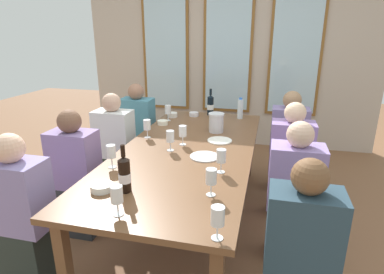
{
  "coord_description": "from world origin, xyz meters",
  "views": [
    {
      "loc": [
        0.66,
        -2.52,
        1.71
      ],
      "look_at": [
        0.0,
        0.15,
        0.79
      ],
      "focal_mm": 30.18,
      "sensor_mm": 36.0,
      "label": 1
    }
  ],
  "objects_px": {
    "wine_bottle_0": "(210,105)",
    "wine_glass_2": "(147,125)",
    "wine_glass_6": "(211,178)",
    "tasting_bowl_1": "(102,187)",
    "seated_person_1": "(293,197)",
    "seated_person_2": "(22,217)",
    "tasting_bowl_2": "(172,115)",
    "wine_glass_5": "(111,153)",
    "wine_glass_0": "(170,137)",
    "seated_person_6": "(138,131)",
    "wine_glass_1": "(168,110)",
    "wine_glass_7": "(218,217)",
    "wine_glass_8": "(183,132)",
    "tasting_bowl_3": "(194,114)",
    "wine_glass_4": "(117,196)",
    "tasting_bowl_0": "(163,123)",
    "seated_person_7": "(288,145)",
    "wine_glass_3": "(221,157)",
    "wine_bottle_1": "(125,174)",
    "metal_pitcher": "(216,123)",
    "white_plate_0": "(220,141)",
    "white_plate_1": "(205,157)",
    "seated_person_4": "(115,148)",
    "seated_person_5": "(290,164)",
    "seated_person_3": "(300,258)",
    "water_bottle": "(240,109)"
  },
  "relations": [
    {
      "from": "wine_glass_0",
      "to": "wine_bottle_0",
      "type": "bearing_deg",
      "value": 85.37
    },
    {
      "from": "white_plate_0",
      "to": "white_plate_1",
      "type": "height_order",
      "value": "same"
    },
    {
      "from": "tasting_bowl_1",
      "to": "seated_person_1",
      "type": "relative_size",
      "value": 0.13
    },
    {
      "from": "tasting_bowl_2",
      "to": "wine_glass_5",
      "type": "xyz_separation_m",
      "value": [
        -0.0,
        -1.49,
        0.09
      ]
    },
    {
      "from": "seated_person_6",
      "to": "seated_person_7",
      "type": "height_order",
      "value": "same"
    },
    {
      "from": "wine_bottle_0",
      "to": "seated_person_2",
      "type": "height_order",
      "value": "seated_person_2"
    },
    {
      "from": "seated_person_6",
      "to": "wine_glass_1",
      "type": "bearing_deg",
      "value": -21.16
    },
    {
      "from": "seated_person_2",
      "to": "tasting_bowl_1",
      "type": "bearing_deg",
      "value": 11.47
    },
    {
      "from": "metal_pitcher",
      "to": "wine_bottle_0",
      "type": "bearing_deg",
      "value": 105.69
    },
    {
      "from": "seated_person_7",
      "to": "wine_bottle_1",
      "type": "bearing_deg",
      "value": -121.09
    },
    {
      "from": "white_plate_0",
      "to": "wine_glass_6",
      "type": "relative_size",
      "value": 1.29
    },
    {
      "from": "tasting_bowl_2",
      "to": "wine_glass_8",
      "type": "relative_size",
      "value": 0.67
    },
    {
      "from": "white_plate_1",
      "to": "seated_person_4",
      "type": "distance_m",
      "value": 1.21
    },
    {
      "from": "seated_person_7",
      "to": "white_plate_0",
      "type": "bearing_deg",
      "value": -133.81
    },
    {
      "from": "wine_glass_7",
      "to": "wine_glass_8",
      "type": "distance_m",
      "value": 1.36
    },
    {
      "from": "tasting_bowl_0",
      "to": "tasting_bowl_3",
      "type": "xyz_separation_m",
      "value": [
        0.24,
        0.43,
        -0.0
      ]
    },
    {
      "from": "wine_glass_5",
      "to": "tasting_bowl_3",
      "type": "bearing_deg",
      "value": 81.56
    },
    {
      "from": "seated_person_3",
      "to": "white_plate_0",
      "type": "bearing_deg",
      "value": 117.98
    },
    {
      "from": "wine_glass_2",
      "to": "wine_glass_8",
      "type": "height_order",
      "value": "same"
    },
    {
      "from": "wine_bottle_1",
      "to": "tasting_bowl_2",
      "type": "height_order",
      "value": "wine_bottle_1"
    },
    {
      "from": "tasting_bowl_2",
      "to": "seated_person_7",
      "type": "xyz_separation_m",
      "value": [
        1.31,
        -0.04,
        -0.24
      ]
    },
    {
      "from": "wine_glass_2",
      "to": "wine_glass_6",
      "type": "xyz_separation_m",
      "value": [
        0.79,
        -0.95,
        -0.0
      ]
    },
    {
      "from": "seated_person_5",
      "to": "tasting_bowl_1",
      "type": "bearing_deg",
      "value": -134.53
    },
    {
      "from": "tasting_bowl_3",
      "to": "wine_glass_4",
      "type": "relative_size",
      "value": 0.64
    },
    {
      "from": "wine_glass_0",
      "to": "wine_glass_3",
      "type": "height_order",
      "value": "same"
    },
    {
      "from": "tasting_bowl_1",
      "to": "wine_glass_1",
      "type": "xyz_separation_m",
      "value": [
        -0.1,
        1.67,
        0.1
      ]
    },
    {
      "from": "wine_bottle_0",
      "to": "wine_bottle_1",
      "type": "height_order",
      "value": "wine_bottle_0"
    },
    {
      "from": "tasting_bowl_0",
      "to": "seated_person_7",
      "type": "height_order",
      "value": "seated_person_7"
    },
    {
      "from": "wine_glass_1",
      "to": "seated_person_4",
      "type": "bearing_deg",
      "value": -135.15
    },
    {
      "from": "seated_person_5",
      "to": "seated_person_7",
      "type": "xyz_separation_m",
      "value": [
        0.0,
        0.55,
        0.0
      ]
    },
    {
      "from": "seated_person_4",
      "to": "seated_person_6",
      "type": "xyz_separation_m",
      "value": [
        0.0,
        0.61,
        0.0
      ]
    },
    {
      "from": "water_bottle",
      "to": "wine_glass_3",
      "type": "height_order",
      "value": "water_bottle"
    },
    {
      "from": "wine_bottle_0",
      "to": "wine_glass_8",
      "type": "xyz_separation_m",
      "value": [
        -0.04,
        -1.09,
        0.0
      ]
    },
    {
      "from": "wine_glass_7",
      "to": "white_plate_0",
      "type": "bearing_deg",
      "value": 98.71
    },
    {
      "from": "wine_glass_3",
      "to": "wine_glass_4",
      "type": "relative_size",
      "value": 1.0
    },
    {
      "from": "wine_bottle_0",
      "to": "wine_glass_2",
      "type": "relative_size",
      "value": 1.79
    },
    {
      "from": "seated_person_4",
      "to": "seated_person_5",
      "type": "xyz_separation_m",
      "value": [
        1.76,
        0.0,
        0.0
      ]
    },
    {
      "from": "wine_glass_0",
      "to": "tasting_bowl_2",
      "type": "bearing_deg",
      "value": 106.34
    },
    {
      "from": "wine_bottle_1",
      "to": "wine_glass_8",
      "type": "distance_m",
      "value": 0.93
    },
    {
      "from": "wine_glass_5",
      "to": "seated_person_5",
      "type": "height_order",
      "value": "seated_person_5"
    },
    {
      "from": "wine_bottle_1",
      "to": "wine_glass_0",
      "type": "xyz_separation_m",
      "value": [
        0.06,
        0.76,
        -0.0
      ]
    },
    {
      "from": "white_plate_1",
      "to": "wine_glass_4",
      "type": "bearing_deg",
      "value": -107.18
    },
    {
      "from": "wine_glass_1",
      "to": "seated_person_5",
      "type": "distance_m",
      "value": 1.42
    },
    {
      "from": "wine_glass_7",
      "to": "seated_person_4",
      "type": "height_order",
      "value": "seated_person_4"
    },
    {
      "from": "tasting_bowl_1",
      "to": "seated_person_4",
      "type": "relative_size",
      "value": 0.13
    },
    {
      "from": "wine_glass_4",
      "to": "tasting_bowl_0",
      "type": "bearing_deg",
      "value": 100.87
    },
    {
      "from": "wine_glass_8",
      "to": "seated_person_5",
      "type": "relative_size",
      "value": 0.16
    },
    {
      "from": "wine_glass_2",
      "to": "wine_glass_6",
      "type": "height_order",
      "value": "same"
    },
    {
      "from": "seated_person_1",
      "to": "seated_person_3",
      "type": "distance_m",
      "value": 0.69
    },
    {
      "from": "wine_glass_7",
      "to": "tasting_bowl_2",
      "type": "bearing_deg",
      "value": 112.55
    }
  ]
}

